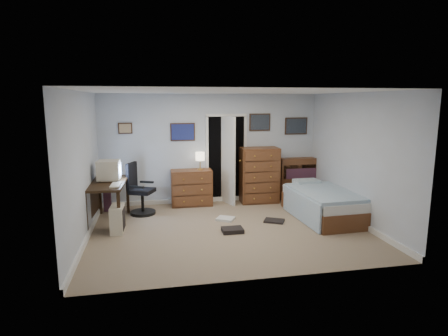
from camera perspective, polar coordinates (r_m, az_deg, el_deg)
The scene contains 15 objects.
floor at distance 7.01m, azimuth 0.74°, elevation -9.39°, with size 5.00×4.00×0.02m, color gray.
computer_desk at distance 7.53m, azimuth -17.99°, elevation -3.46°, with size 0.73×1.45×0.81m.
crt_monitor at distance 7.58m, azimuth -17.12°, elevation -0.32°, with size 0.44×0.41×0.39m.
keyboard at distance 7.11m, azimuth -16.19°, elevation -2.49°, with size 0.16×0.43×0.03m, color beige.
pc_tower at distance 7.06m, azimuth -15.91°, elevation -7.46°, with size 0.25×0.47×0.49m.
office_chair at distance 8.00m, azimuth -12.75°, elevation -3.95°, with size 0.69×0.69×1.08m.
media_stack at distance 8.41m, azimuth -17.38°, elevation -3.78°, with size 0.15×0.15×0.75m, color maroon.
low_dresser at distance 8.50m, azimuth -4.96°, elevation -2.99°, with size 0.91×0.46×0.81m, color brown.
table_lamp at distance 8.40m, azimuth -3.67°, elevation 1.70°, with size 0.21×0.21×0.40m.
doorway at distance 9.00m, azimuth -0.05°, elevation 1.65°, with size 0.96×1.12×2.05m.
tall_dresser at distance 8.74m, azimuth 5.38°, elevation -1.07°, with size 0.87×0.51×1.28m, color brown.
headboard_bookcase at distance 9.23m, azimuth 11.75°, elevation -1.36°, with size 1.10×0.29×0.99m.
bed at distance 7.85m, azimuth 14.62°, elevation -5.21°, with size 1.11×1.97×0.63m.
wall_posters at distance 8.68m, azimuth 1.77°, elevation 6.27°, with size 4.38×0.04×0.60m.
floor_clutter at distance 7.17m, azimuth 2.62°, elevation -8.61°, with size 1.36×1.06×0.08m.
Camera 1 is at (-1.36, -6.46, 2.34)m, focal length 30.00 mm.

